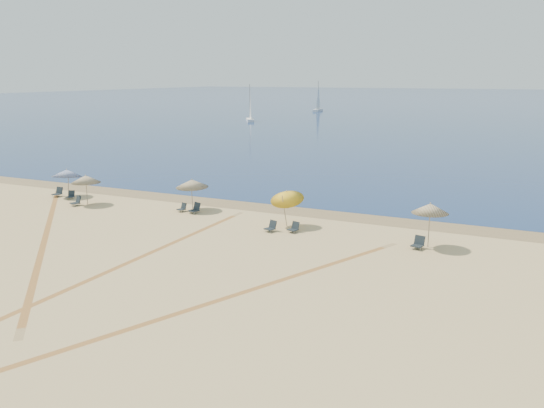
{
  "coord_description": "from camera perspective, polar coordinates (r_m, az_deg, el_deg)",
  "views": [
    {
      "loc": [
        15.0,
        -12.18,
        9.41
      ],
      "look_at": [
        0.0,
        20.0,
        1.3
      ],
      "focal_mm": 37.24,
      "sensor_mm": 36.0,
      "label": 1
    }
  ],
  "objects": [
    {
      "name": "umbrella_3",
      "position": [
        35.6,
        1.5,
        0.85
      ],
      "size": [
        2.14,
        2.2,
        2.64
      ],
      "color": "gray",
      "rests_on": "ground"
    },
    {
      "name": "chair_3",
      "position": [
        40.41,
        -9.05,
        -0.38
      ],
      "size": [
        0.65,
        0.71,
        0.6
      ],
      "rotation": [
        0.0,
        0.0,
        -0.32
      ],
      "color": "black",
      "rests_on": "ground"
    },
    {
      "name": "sailboat_1",
      "position": [
        154.26,
        4.69,
        10.22
      ],
      "size": [
        1.74,
        5.43,
        7.96
      ],
      "rotation": [
        0.0,
        0.0,
        0.07
      ],
      "color": "white",
      "rests_on": "ocean"
    },
    {
      "name": "umbrella_2",
      "position": [
        40.41,
        -8.1,
        2.07
      ],
      "size": [
        2.32,
        2.34,
        2.28
      ],
      "color": "gray",
      "rests_on": "ground"
    },
    {
      "name": "chair_0",
      "position": [
        48.02,
        -20.82,
        1.11
      ],
      "size": [
        0.61,
        0.72,
        0.74
      ],
      "rotation": [
        0.0,
        0.0,
        -0.0
      ],
      "color": "black",
      "rests_on": "ground"
    },
    {
      "name": "umbrella_1",
      "position": [
        43.99,
        -18.31,
        2.41
      ],
      "size": [
        2.16,
        2.16,
        2.26
      ],
      "color": "gray",
      "rests_on": "ground"
    },
    {
      "name": "sailboat_3",
      "position": [
        119.8,
        -2.22,
        9.47
      ],
      "size": [
        3.86,
        5.1,
        7.72
      ],
      "rotation": [
        0.0,
        0.0,
        0.56
      ],
      "color": "white",
      "rests_on": "ocean"
    },
    {
      "name": "wet_sand",
      "position": [
        40.28,
        2.4,
        -0.65
      ],
      "size": [
        500.0,
        500.0,
        0.0
      ],
      "primitive_type": "plane",
      "color": "olive",
      "rests_on": "ground"
    },
    {
      "name": "chair_6",
      "position": [
        34.67,
        2.24,
        -2.41
      ],
      "size": [
        0.7,
        0.76,
        0.64
      ],
      "rotation": [
        0.0,
        0.0,
        -0.31
      ],
      "color": "black",
      "rests_on": "ground"
    },
    {
      "name": "umbrella_0",
      "position": [
        47.42,
        -20.03,
        2.95
      ],
      "size": [
        2.31,
        2.35,
        2.25
      ],
      "color": "gray",
      "rests_on": "ground"
    },
    {
      "name": "umbrella_4",
      "position": [
        32.38,
        15.71,
        -0.43
      ],
      "size": [
        2.03,
        2.03,
        2.58
      ],
      "color": "gray",
      "rests_on": "ground"
    },
    {
      "name": "chair_7",
      "position": [
        32.44,
        14.58,
        -3.85
      ],
      "size": [
        0.73,
        0.81,
        0.71
      ],
      "rotation": [
        0.0,
        0.0,
        -0.24
      ],
      "color": "black",
      "rests_on": "ground"
    },
    {
      "name": "chair_5",
      "position": [
        34.82,
        -0.08,
        -2.3
      ],
      "size": [
        0.76,
        0.81,
        0.67
      ],
      "rotation": [
        0.0,
        0.0,
        -0.37
      ],
      "color": "black",
      "rests_on": "ground"
    },
    {
      "name": "chair_1",
      "position": [
        46.8,
        -19.68,
        0.85
      ],
      "size": [
        0.68,
        0.74,
        0.62
      ],
      "rotation": [
        0.0,
        0.0,
        0.33
      ],
      "color": "black",
      "rests_on": "ground"
    },
    {
      "name": "chair_4",
      "position": [
        39.76,
        -7.77,
        -0.46
      ],
      "size": [
        0.8,
        0.87,
        0.74
      ],
      "rotation": [
        0.0,
        0.0,
        -0.31
      ],
      "color": "black",
      "rests_on": "ground"
    },
    {
      "name": "tire_tracks",
      "position": [
        29.38,
        -17.21,
        -6.41
      ],
      "size": [
        52.53,
        45.26,
        0.0
      ],
      "color": "tan",
      "rests_on": "ground"
    },
    {
      "name": "ground",
      "position": [
        21.49,
        -23.93,
        -14.28
      ],
      "size": [
        160.0,
        160.0,
        0.0
      ],
      "primitive_type": "plane",
      "color": "tan",
      "rests_on": "ground"
    },
    {
      "name": "chair_2",
      "position": [
        44.17,
        -19.15,
        0.27
      ],
      "size": [
        0.82,
        0.88,
        0.73
      ],
      "rotation": [
        0.0,
        0.0,
        -0.39
      ],
      "color": "black",
      "rests_on": "ground"
    },
    {
      "name": "ocean",
      "position": [
        237.84,
        21.68,
        9.71
      ],
      "size": [
        500.0,
        500.0,
        0.0
      ],
      "primitive_type": "plane",
      "color": "#0C2151",
      "rests_on": "ground"
    }
  ]
}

